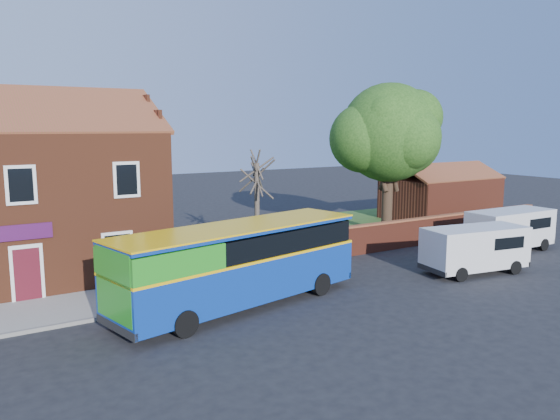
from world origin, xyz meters
TOP-DOWN VIEW (x-y plane):
  - ground at (0.00, 0.00)m, footprint 120.00×120.00m
  - pavement at (-7.00, 5.75)m, footprint 18.00×3.50m
  - kerb at (-7.00, 4.00)m, footprint 18.00×0.15m
  - grass_strip at (13.00, 13.00)m, footprint 26.00×12.00m
  - shop_building at (-7.02, 11.50)m, footprint 12.30×8.13m
  - boundary_wall at (13.00, 7.00)m, footprint 22.00×0.38m
  - outbuilding at (22.00, 13.00)m, footprint 8.20×5.06m
  - bus at (-0.54, 2.72)m, footprint 10.55×4.64m
  - van_near at (11.35, 1.28)m, footprint 5.17×2.72m
  - van_far at (16.85, 3.36)m, footprint 5.16×2.24m
  - large_tree at (14.50, 10.76)m, footprint 7.78×6.15m
  - bare_tree at (4.89, 10.51)m, footprint 1.99×2.37m

SIDE VIEW (x-z plane):
  - ground at x=0.00m, z-range 0.00..0.00m
  - grass_strip at x=13.00m, z-range 0.00..0.04m
  - pavement at x=-7.00m, z-range 0.00..0.12m
  - kerb at x=-7.00m, z-range 0.00..0.14m
  - boundary_wall at x=13.00m, z-range 0.01..1.61m
  - van_near at x=11.35m, z-range 0.13..2.29m
  - van_far at x=16.85m, z-range 0.13..2.38m
  - outbuilding at x=22.00m, z-range -0.48..3.69m
  - bus at x=-0.54m, z-range 0.21..3.33m
  - bare_tree at x=4.89m, z-range 0.07..5.36m
  - shop_building at x=-7.02m, z-range -1.84..8.66m
  - large_tree at x=14.50m, z-range 1.47..10.95m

